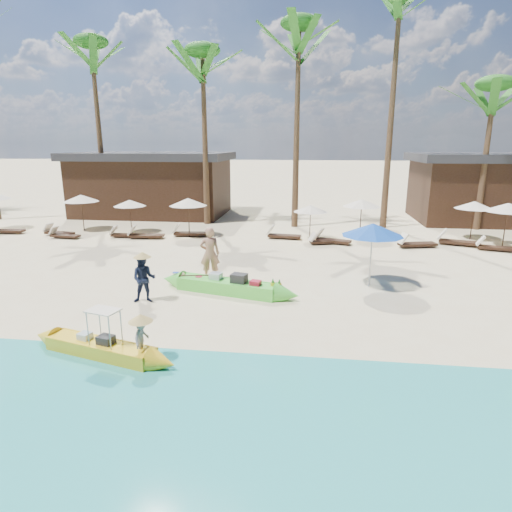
# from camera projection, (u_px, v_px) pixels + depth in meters

# --- Properties ---
(ground) EXTENTS (240.00, 240.00, 0.00)m
(ground) POSITION_uv_depth(u_px,v_px,m) (205.00, 311.00, 12.91)
(ground) COLOR beige
(ground) RESTS_ON ground
(wet_sand_strip) EXTENTS (240.00, 4.50, 0.01)m
(wet_sand_strip) POSITION_uv_depth(u_px,v_px,m) (142.00, 411.00, 8.11)
(wet_sand_strip) COLOR tan
(wet_sand_strip) RESTS_ON ground
(green_canoe) EXTENTS (5.54, 1.73, 0.72)m
(green_canoe) POSITION_uv_depth(u_px,v_px,m) (227.00, 286.00, 14.47)
(green_canoe) COLOR #54E144
(green_canoe) RESTS_ON ground
(yellow_canoe) EXTENTS (4.52, 1.49, 1.20)m
(yellow_canoe) POSITION_uv_depth(u_px,v_px,m) (101.00, 348.00, 10.18)
(yellow_canoe) COLOR yellow
(yellow_canoe) RESTS_ON ground
(tourist) EXTENTS (0.81, 0.62, 1.99)m
(tourist) POSITION_uv_depth(u_px,v_px,m) (210.00, 254.00, 15.68)
(tourist) COLOR tan
(tourist) RESTS_ON ground
(vendor_green) EXTENTS (0.85, 0.73, 1.53)m
(vendor_green) POSITION_uv_depth(u_px,v_px,m) (144.00, 279.00, 13.50)
(vendor_green) COLOR #131B35
(vendor_green) RESTS_ON ground
(vendor_yellow) EXTENTS (0.36, 0.59, 0.89)m
(vendor_yellow) POSITION_uv_depth(u_px,v_px,m) (142.00, 337.00, 9.79)
(vendor_yellow) COLOR gray
(vendor_yellow) RESTS_ON ground
(blue_umbrella) EXTENTS (2.11, 2.11, 2.27)m
(blue_umbrella) POSITION_uv_depth(u_px,v_px,m) (373.00, 230.00, 14.64)
(blue_umbrella) COLOR #99999E
(blue_umbrella) RESTS_ON ground
(lounger_2_left) EXTENTS (1.89, 0.77, 0.62)m
(lounger_2_left) POSITION_uv_depth(u_px,v_px,m) (5.00, 230.00, 23.96)
(lounger_2_left) COLOR #331E15
(lounger_2_left) RESTS_ON ground
(resort_parasol_3) EXTENTS (2.00, 2.00, 2.06)m
(resort_parasol_3) POSITION_uv_depth(u_px,v_px,m) (81.00, 198.00, 24.53)
(resort_parasol_3) COLOR #331E15
(resort_parasol_3) RESTS_ON ground
(lounger_3_left) EXTENTS (1.80, 0.84, 0.59)m
(lounger_3_left) POSITION_uv_depth(u_px,v_px,m) (58.00, 232.00, 23.48)
(lounger_3_left) COLOR #331E15
(lounger_3_left) RESTS_ON ground
(lounger_3_right) EXTENTS (1.68, 0.67, 0.56)m
(lounger_3_right) POSITION_uv_depth(u_px,v_px,m) (63.00, 235.00, 22.81)
(lounger_3_right) COLOR #331E15
(lounger_3_right) RESTS_ON ground
(resort_parasol_4) EXTENTS (1.81, 1.81, 1.86)m
(resort_parasol_4) POSITION_uv_depth(u_px,v_px,m) (130.00, 203.00, 23.90)
(resort_parasol_4) COLOR #331E15
(resort_parasol_4) RESTS_ON ground
(lounger_4_left) EXTENTS (1.67, 0.57, 0.56)m
(lounger_4_left) POSITION_uv_depth(u_px,v_px,m) (124.00, 234.00, 22.98)
(lounger_4_left) COLOR #331E15
(lounger_4_left) RESTS_ON ground
(lounger_4_right) EXTENTS (1.92, 0.77, 0.64)m
(lounger_4_right) POSITION_uv_depth(u_px,v_px,m) (144.00, 235.00, 22.71)
(lounger_4_right) COLOR #331E15
(lounger_4_right) RESTS_ON ground
(resort_parasol_5) EXTENTS (2.03, 2.03, 2.09)m
(resort_parasol_5) POSITION_uv_depth(u_px,v_px,m) (188.00, 202.00, 22.77)
(resort_parasol_5) COLOR #331E15
(resort_parasol_5) RESTS_ON ground
(lounger_5_left) EXTENTS (1.90, 0.74, 0.63)m
(lounger_5_left) POSITION_uv_depth(u_px,v_px,m) (188.00, 232.00, 23.27)
(lounger_5_left) COLOR #331E15
(lounger_5_left) RESTS_ON ground
(resort_parasol_6) EXTENTS (1.77, 1.77, 1.82)m
(resort_parasol_6) POSITION_uv_depth(u_px,v_px,m) (311.00, 209.00, 22.10)
(resort_parasol_6) COLOR #331E15
(resort_parasol_6) RESTS_ON ground
(lounger_6_left) EXTENTS (1.88, 0.77, 0.62)m
(lounger_6_left) POSITION_uv_depth(u_px,v_px,m) (282.00, 235.00, 22.69)
(lounger_6_left) COLOR #331E15
(lounger_6_left) RESTS_ON ground
(lounger_6_right) EXTENTS (1.90, 1.12, 0.62)m
(lounger_6_right) POSITION_uv_depth(u_px,v_px,m) (331.00, 239.00, 21.63)
(lounger_6_right) COLOR #331E15
(lounger_6_right) RESTS_ON ground
(resort_parasol_7) EXTENTS (2.00, 2.00, 2.06)m
(resort_parasol_7) POSITION_uv_depth(u_px,v_px,m) (362.00, 203.00, 22.59)
(resort_parasol_7) COLOR #331E15
(resort_parasol_7) RESTS_ON ground
(lounger_7_left) EXTENTS (1.72, 0.98, 0.56)m
(lounger_7_left) POSITION_uv_depth(u_px,v_px,m) (323.00, 241.00, 21.44)
(lounger_7_left) COLOR #331E15
(lounger_7_left) RESTS_ON ground
(lounger_7_right) EXTENTS (1.99, 1.02, 0.65)m
(lounger_7_right) POSITION_uv_depth(u_px,v_px,m) (415.00, 243.00, 20.77)
(lounger_7_right) COLOR #331E15
(lounger_7_right) RESTS_ON ground
(resort_parasol_8) EXTENTS (1.96, 1.96, 2.01)m
(resort_parasol_8) POSITION_uv_depth(u_px,v_px,m) (474.00, 205.00, 22.14)
(resort_parasol_8) COLOR #331E15
(resort_parasol_8) RESTS_ON ground
(lounger_8_left) EXTENTS (2.08, 1.22, 0.68)m
(lounger_8_left) POSITION_uv_depth(u_px,v_px,m) (456.00, 241.00, 21.23)
(lounger_8_left) COLOR #331E15
(lounger_8_left) RESTS_ON ground
(resort_parasol_9) EXTENTS (2.09, 2.09, 2.16)m
(resort_parasol_9) POSITION_uv_depth(u_px,v_px,m) (508.00, 207.00, 20.45)
(resort_parasol_9) COLOR #331E15
(resort_parasol_9) RESTS_ON ground
(lounger_9_left) EXTENTS (1.84, 1.02, 0.60)m
(lounger_9_left) POSITION_uv_depth(u_px,v_px,m) (494.00, 247.00, 20.15)
(lounger_9_left) COLOR #331E15
(lounger_9_left) RESTS_ON ground
(palm_2) EXTENTS (2.08, 2.08, 11.33)m
(palm_2) POSITION_uv_depth(u_px,v_px,m) (94.00, 72.00, 26.30)
(palm_2) COLOR brown
(palm_2) RESTS_ON ground
(palm_3) EXTENTS (2.08, 2.08, 10.52)m
(palm_3) POSITION_uv_depth(u_px,v_px,m) (203.00, 78.00, 24.82)
(palm_3) COLOR brown
(palm_3) RESTS_ON ground
(palm_4) EXTENTS (2.08, 2.08, 11.70)m
(palm_4) POSITION_uv_depth(u_px,v_px,m) (298.00, 59.00, 23.67)
(palm_4) COLOR brown
(palm_4) RESTS_ON ground
(palm_5) EXTENTS (2.08, 2.08, 13.60)m
(palm_5) POSITION_uv_depth(u_px,v_px,m) (398.00, 30.00, 23.03)
(palm_5) COLOR brown
(palm_5) RESTS_ON ground
(palm_6) EXTENTS (2.08, 2.08, 8.51)m
(palm_6) POSITION_uv_depth(u_px,v_px,m) (493.00, 103.00, 23.47)
(palm_6) COLOR brown
(palm_6) RESTS_ON ground
(pavilion_west) EXTENTS (10.80, 6.60, 4.30)m
(pavilion_west) POSITION_uv_depth(u_px,v_px,m) (153.00, 183.00, 30.11)
(pavilion_west) COLOR #331E15
(pavilion_west) RESTS_ON ground
(pavilion_east) EXTENTS (8.80, 6.60, 4.30)m
(pavilion_east) POSITION_uv_depth(u_px,v_px,m) (482.00, 187.00, 27.43)
(pavilion_east) COLOR #331E15
(pavilion_east) RESTS_ON ground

